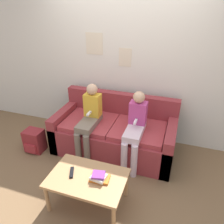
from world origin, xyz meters
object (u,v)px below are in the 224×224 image
at_px(couch, 115,133).
at_px(coffee_table, 88,180).
at_px(person_right, 135,127).
at_px(backpack, 34,141).
at_px(person_left, 89,118).
at_px(tv_remote, 72,172).

height_order(couch, coffee_table, couch).
distance_m(person_right, backpack, 1.65).
bearing_deg(person_left, coffee_table, -68.04).
height_order(person_left, backpack, person_left).
bearing_deg(backpack, person_right, 8.44).
distance_m(coffee_table, person_right, 0.99).
xyz_separation_m(coffee_table, tv_remote, (-0.20, -0.00, 0.06)).
relative_size(couch, person_left, 1.66).
height_order(person_left, person_right, person_left).
xyz_separation_m(coffee_table, person_right, (0.33, 0.90, 0.25)).
bearing_deg(person_left, backpack, -164.86).
height_order(coffee_table, backpack, coffee_table).
bearing_deg(coffee_table, person_right, 69.78).
bearing_deg(couch, coffee_table, -88.20).
relative_size(tv_remote, backpack, 0.47).
relative_size(couch, person_right, 1.70).
bearing_deg(coffee_table, backpack, 151.75).
distance_m(coffee_table, backpack, 1.42).
bearing_deg(couch, backpack, -159.70).
bearing_deg(backpack, couch, 20.30).
relative_size(couch, tv_remote, 10.77).
distance_m(coffee_table, tv_remote, 0.20).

